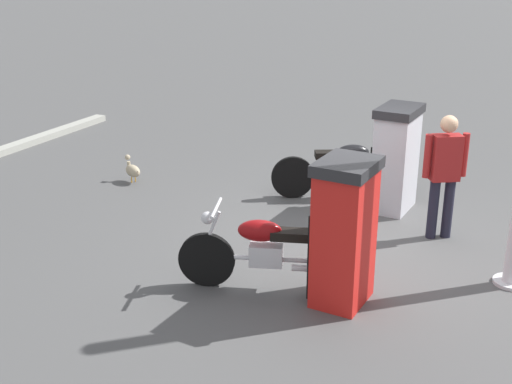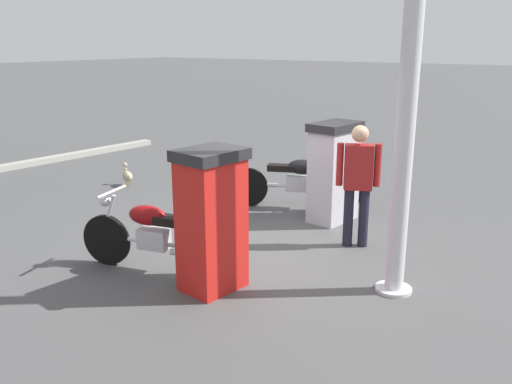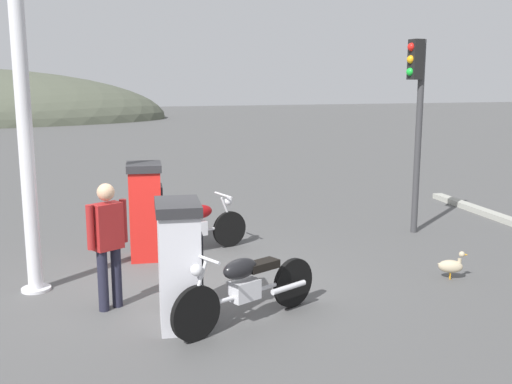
# 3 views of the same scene
# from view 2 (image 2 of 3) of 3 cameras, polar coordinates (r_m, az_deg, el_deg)

# --- Properties ---
(ground_plane) EXTENTS (120.00, 120.00, 0.00)m
(ground_plane) POSITION_cam_2_polar(r_m,az_deg,el_deg) (7.36, 0.98, -5.51)
(ground_plane) COLOR #4C4C4C
(fuel_pump_near) EXTENTS (0.64, 0.86, 1.50)m
(fuel_pump_near) POSITION_cam_2_polar(r_m,az_deg,el_deg) (8.20, 8.15, 2.14)
(fuel_pump_near) COLOR silver
(fuel_pump_near) RESTS_ON ground
(fuel_pump_far) EXTENTS (0.66, 0.76, 1.57)m
(fuel_pump_far) POSITION_cam_2_polar(r_m,az_deg,el_deg) (5.86, -4.72, -2.90)
(fuel_pump_far) COLOR red
(fuel_pump_far) RESTS_ON ground
(motorcycle_near_pump) EXTENTS (2.02, 0.98, 0.96)m
(motorcycle_near_pump) POSITION_cam_2_polar(r_m,az_deg,el_deg) (8.79, 4.29, 1.19)
(motorcycle_near_pump) COLOR black
(motorcycle_near_pump) RESTS_ON ground
(motorcycle_far_pump) EXTENTS (2.00, 0.72, 0.95)m
(motorcycle_far_pump) POSITION_cam_2_polar(r_m,az_deg,el_deg) (6.46, -10.57, -4.48)
(motorcycle_far_pump) COLOR black
(motorcycle_far_pump) RESTS_ON ground
(attendant_person) EXTENTS (0.54, 0.35, 1.62)m
(attendant_person) POSITION_cam_2_polar(r_m,az_deg,el_deg) (7.16, 10.66, 1.40)
(attendant_person) COLOR #1E1E2D
(attendant_person) RESTS_ON ground
(wandering_duck) EXTENTS (0.41, 0.32, 0.43)m
(wandering_duck) POSITION_cam_2_polar(r_m,az_deg,el_deg) (10.48, -13.37, 1.70)
(wandering_duck) COLOR tan
(wandering_duck) RESTS_ON ground
(canopy_support_pole) EXTENTS (0.40, 0.40, 4.47)m
(canopy_support_pole) POSITION_cam_2_polar(r_m,az_deg,el_deg) (5.68, 15.70, 10.08)
(canopy_support_pole) COLOR silver
(canopy_support_pole) RESTS_ON ground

